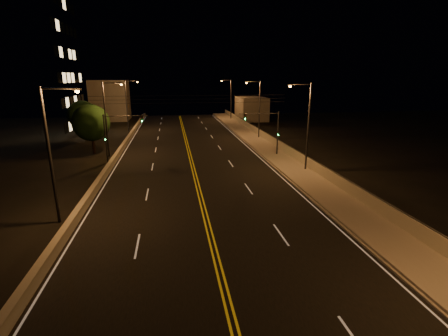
{
  "coord_description": "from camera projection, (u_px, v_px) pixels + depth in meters",
  "views": [
    {
      "loc": [
        -2.13,
        -7.6,
        9.8
      ],
      "look_at": [
        2.0,
        18.0,
        2.5
      ],
      "focal_mm": 26.0,
      "sensor_mm": 36.0,
      "label": 1
    }
  ],
  "objects": [
    {
      "name": "curb",
      "position": [
        293.0,
        184.0,
        30.56
      ],
      "size": [
        0.14,
        120.0,
        0.15
      ],
      "primitive_type": "cube",
      "color": "gray",
      "rests_on": "ground"
    },
    {
      "name": "streetlight_1",
      "position": [
        306.0,
        122.0,
        33.31
      ],
      "size": [
        2.55,
        0.28,
        9.25
      ],
      "color": "#2D2D33",
      "rests_on": "ground"
    },
    {
      "name": "streetlight_4",
      "position": [
        53.0,
        147.0,
        21.32
      ],
      "size": [
        2.55,
        0.28,
        9.25
      ],
      "color": "#2D2D33",
      "rests_on": "ground"
    },
    {
      "name": "streetlight_5",
      "position": [
        108.0,
        114.0,
        40.09
      ],
      "size": [
        2.55,
        0.28,
        9.25
      ],
      "color": "#2D2D33",
      "rests_on": "ground"
    },
    {
      "name": "tree_0",
      "position": [
        91.0,
        123.0,
        42.07
      ],
      "size": [
        4.76,
        4.76,
        6.45
      ],
      "color": "black",
      "rests_on": "ground"
    },
    {
      "name": "jersey_barrier",
      "position": [
        93.0,
        191.0,
        27.72
      ],
      "size": [
        0.45,
        120.0,
        0.73
      ],
      "primitive_type": "cube",
      "color": "#A59E8A",
      "rests_on": "ground"
    },
    {
      "name": "streetlight_6",
      "position": [
        128.0,
        102.0,
        59.56
      ],
      "size": [
        2.55,
        0.28,
        9.25
      ],
      "color": "#2D2D33",
      "rests_on": "ground"
    },
    {
      "name": "overhead_wires",
      "position": [
        190.0,
        99.0,
        36.24
      ],
      "size": [
        22.0,
        0.03,
        0.83
      ],
      "color": "black"
    },
    {
      "name": "traffic_signal_right",
      "position": [
        270.0,
        128.0,
        40.45
      ],
      "size": [
        5.11,
        0.31,
        5.68
      ],
      "color": "#2D2D33",
      "rests_on": "ground"
    },
    {
      "name": "distant_building_left",
      "position": [
        110.0,
        100.0,
        75.33
      ],
      "size": [
        8.0,
        8.0,
        9.13
      ],
      "primitive_type": "cube",
      "color": "gray",
      "rests_on": "ground"
    },
    {
      "name": "parapet_rail",
      "position": [
        329.0,
        169.0,
        30.76
      ],
      "size": [
        0.06,
        120.0,
        0.06
      ],
      "primitive_type": "cylinder",
      "rotation": [
        1.57,
        0.0,
        0.0
      ],
      "color": "black",
      "rests_on": "parapet_wall"
    },
    {
      "name": "tree_1",
      "position": [
        83.0,
        115.0,
        51.59
      ],
      "size": [
        4.61,
        4.61,
        6.24
      ],
      "color": "black",
      "rests_on": "ground"
    },
    {
      "name": "road",
      "position": [
        199.0,
        190.0,
        29.21
      ],
      "size": [
        18.0,
        120.0,
        0.02
      ],
      "primitive_type": "cube",
      "color": "black",
      "rests_on": "ground"
    },
    {
      "name": "lane_markings",
      "position": [
        199.0,
        190.0,
        29.14
      ],
      "size": [
        17.32,
        116.0,
        0.0
      ],
      "color": "silver",
      "rests_on": "road"
    },
    {
      "name": "parapet_wall",
      "position": [
        329.0,
        175.0,
        30.91
      ],
      "size": [
        0.3,
        120.0,
        1.0
      ],
      "primitive_type": "cube",
      "color": "#A59E8A",
      "rests_on": "sidewalk"
    },
    {
      "name": "streetlight_2",
      "position": [
        258.0,
        106.0,
        51.54
      ],
      "size": [
        2.55,
        0.28,
        9.25
      ],
      "color": "#2D2D33",
      "rests_on": "ground"
    },
    {
      "name": "streetlight_3",
      "position": [
        230.0,
        97.0,
        75.55
      ],
      "size": [
        2.55,
        0.28,
        9.25
      ],
      "color": "#2D2D33",
      "rests_on": "ground"
    },
    {
      "name": "traffic_signal_left",
      "position": [
        114.0,
        132.0,
        37.58
      ],
      "size": [
        5.11,
        0.31,
        5.68
      ],
      "color": "#2D2D33",
      "rests_on": "ground"
    },
    {
      "name": "sidewalk",
      "position": [
        312.0,
        182.0,
        30.83
      ],
      "size": [
        3.6,
        120.0,
        0.3
      ],
      "primitive_type": "cube",
      "color": "gray",
      "rests_on": "ground"
    },
    {
      "name": "distant_building_right",
      "position": [
        251.0,
        109.0,
        76.24
      ],
      "size": [
        6.0,
        10.0,
        5.24
      ],
      "primitive_type": "cube",
      "color": "gray",
      "rests_on": "ground"
    }
  ]
}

